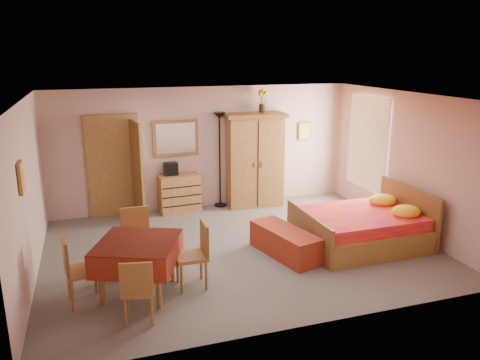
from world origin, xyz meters
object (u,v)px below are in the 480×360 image
object	(u,v)px
bench	(285,242)
chair_south	(139,289)
sunflower_vase	(262,101)
chair_west	(83,270)
wall_mirror	(176,138)
bed	(360,218)
dining_table	(139,267)
stereo	(171,169)
chair_east	(191,255)
chest_of_drawers	(180,193)
chair_north	(137,240)
wardrobe	(254,160)
floor_lamp	(220,160)

from	to	relation	value
bench	chair_south	bearing A→B (deg)	-153.63
sunflower_vase	chair_west	bearing A→B (deg)	-138.62
wall_mirror	sunflower_vase	xyz separation A→B (m)	(1.85, -0.20, 0.73)
bed	dining_table	world-z (taller)	bed
stereo	chair_east	world-z (taller)	stereo
chest_of_drawers	chair_east	distance (m)	3.36
chair_west	bench	bearing A→B (deg)	92.42
stereo	dining_table	bearing A→B (deg)	-107.47
stereo	chair_west	xyz separation A→B (m)	(-1.79, -3.38, -0.46)
chair_south	bench	bearing A→B (deg)	37.92
dining_table	chair_north	distance (m)	0.78
stereo	chair_east	bearing A→B (deg)	-95.23
stereo	sunflower_vase	world-z (taller)	sunflower_vase
chest_of_drawers	chair_north	distance (m)	2.77
chest_of_drawers	stereo	bearing A→B (deg)	160.29
wardrobe	dining_table	distance (m)	4.36
wall_mirror	bed	world-z (taller)	wall_mirror
bench	chair_north	xyz separation A→B (m)	(-2.39, 0.23, 0.25)
chest_of_drawers	bed	xyz separation A→B (m)	(2.67, -2.74, 0.08)
dining_table	chair_east	world-z (taller)	chair_east
stereo	chair_west	world-z (taller)	stereo
sunflower_vase	wall_mirror	bearing A→B (deg)	173.93
wall_mirror	chair_north	size ratio (longest dim) A/B	1.00
floor_lamp	wardrobe	bearing A→B (deg)	-11.98
chest_of_drawers	bed	bearing A→B (deg)	-49.57
wall_mirror	stereo	world-z (taller)	wall_mirror
bed	dining_table	size ratio (longest dim) A/B	1.97
bed	chest_of_drawers	bearing A→B (deg)	133.92
chest_of_drawers	bed	distance (m)	3.83
chest_of_drawers	chair_west	distance (m)	3.86
wall_mirror	bed	distance (m)	4.12
floor_lamp	dining_table	distance (m)	4.05
wardrobe	bed	bearing A→B (deg)	-65.78
wardrobe	chair_west	distance (m)	4.89
floor_lamp	dining_table	bearing A→B (deg)	-122.17
stereo	bed	bearing A→B (deg)	-44.48
dining_table	chair_south	size ratio (longest dim) A/B	1.22
bed	chair_south	bearing A→B (deg)	-162.68
chair_north	chair_south	bearing A→B (deg)	85.01
floor_lamp	dining_table	world-z (taller)	floor_lamp
chair_west	chair_east	distance (m)	1.48
bed	bench	xyz separation A→B (m)	(-1.43, -0.01, -0.26)
wall_mirror	bed	size ratio (longest dim) A/B	0.46
wall_mirror	floor_lamp	xyz separation A→B (m)	(0.92, -0.12, -0.52)
chair_north	chair_west	xyz separation A→B (m)	(-0.80, -0.81, 0.00)
stereo	bench	bearing A→B (deg)	-63.33
wardrobe	dining_table	xyz separation A→B (m)	(-2.87, -3.23, -0.63)
chair_south	floor_lamp	bearing A→B (deg)	73.27
bench	chair_south	xyz separation A→B (m)	(-2.53, -1.25, 0.21)
bed	sunflower_vase	bearing A→B (deg)	106.21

